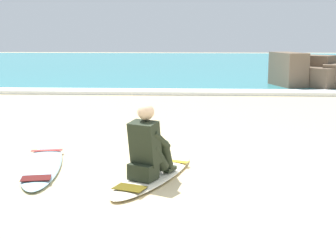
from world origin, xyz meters
The scene contains 7 objects.
ground_plane centered at (0.00, 0.00, 0.00)m, with size 80.00×80.00×0.00m, color #CCB584.
sea centered at (0.00, 22.54, 0.05)m, with size 80.00×28.00×0.10m, color teal.
breaking_foam centered at (0.00, 8.84, 0.06)m, with size 80.00×0.90×0.11m, color white.
surfboard_main centered at (-0.23, 0.30, 0.04)m, with size 1.24×2.17×0.08m.
surfer_seated centered at (-0.29, 0.11, 0.44)m, with size 0.60×0.77×0.95m.
surfboard_spare_near centered at (-1.86, 0.71, 0.04)m, with size 1.00×2.42×0.08m.
rock_outcrop_distant centered at (4.43, 10.42, 0.49)m, with size 3.09×2.38×1.22m.
Camera 1 is at (0.25, -5.50, 1.86)m, focal length 49.41 mm.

